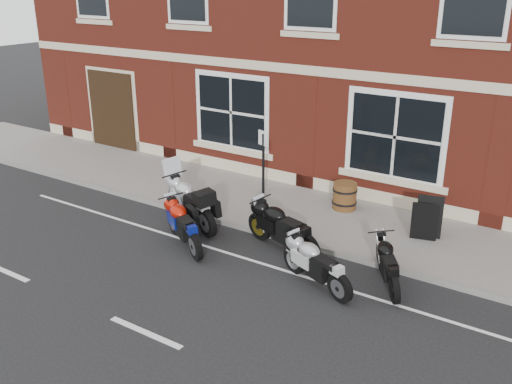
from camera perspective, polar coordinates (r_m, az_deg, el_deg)
ground at (r=12.22m, az=-1.21°, el=-7.14°), size 80.00×80.00×0.00m
sidewalk at (r=14.52m, az=5.48°, el=-2.24°), size 30.00×3.00×0.12m
kerb at (r=13.26m, az=2.26°, el=-4.50°), size 30.00×0.16×0.12m
moto_touring_silver at (r=13.96m, az=-6.53°, el=-0.76°), size 2.18×1.09×1.53m
moto_sport_red at (r=12.88m, az=-7.17°, el=-3.11°), size 1.86×1.19×0.94m
moto_sport_black at (r=12.57m, az=2.67°, el=-3.44°), size 2.14×0.75×0.99m
moto_sport_silver at (r=11.24m, az=6.08°, el=-7.01°), size 1.86×0.85×0.88m
moto_naked_black at (r=11.54m, az=13.20°, el=-6.83°), size 1.10×1.63×0.84m
a_board_sign at (r=13.39m, az=16.72°, el=-2.62°), size 0.66×0.52×0.97m
barrel_planter at (r=14.71m, az=8.86°, el=-0.38°), size 0.63×0.63×0.70m
parking_sign at (r=13.07m, az=0.73°, el=1.88°), size 0.32×0.12×2.36m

